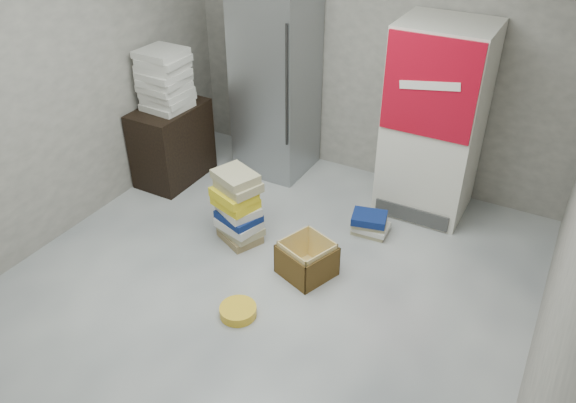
% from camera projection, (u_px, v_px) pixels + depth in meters
% --- Properties ---
extents(ground, '(5.00, 5.00, 0.00)m').
position_uv_depth(ground, '(241.00, 313.00, 4.30)').
color(ground, silver).
rests_on(ground, ground).
extents(room_shell, '(4.04, 5.04, 2.82)m').
position_uv_depth(room_shell, '(227.00, 92.00, 3.32)').
color(room_shell, '#A19B91').
rests_on(room_shell, ground).
extents(steel_fridge, '(0.70, 0.72, 1.90)m').
position_uv_depth(steel_fridge, '(276.00, 84.00, 5.71)').
color(steel_fridge, '#929599').
rests_on(steel_fridge, ground).
extents(coke_cooler, '(0.80, 0.73, 1.80)m').
position_uv_depth(coke_cooler, '(434.00, 122.00, 5.06)').
color(coke_cooler, silver).
rests_on(coke_cooler, ground).
extents(wood_shelf, '(0.50, 0.80, 0.80)m').
position_uv_depth(wood_shelf, '(172.00, 143.00, 5.81)').
color(wood_shelf, black).
rests_on(wood_shelf, ground).
extents(supply_box_stack, '(0.44, 0.44, 0.58)m').
position_uv_depth(supply_box_stack, '(165.00, 80.00, 5.43)').
color(supply_box_stack, beige).
rests_on(supply_box_stack, wood_shelf).
extents(phonebook_stack_main, '(0.47, 0.43, 0.69)m').
position_uv_depth(phonebook_stack_main, '(238.00, 208.00, 4.90)').
color(phonebook_stack_main, olive).
rests_on(phonebook_stack_main, ground).
extents(phonebook_stack_side, '(0.36, 0.32, 0.21)m').
position_uv_depth(phonebook_stack_side, '(370.00, 224.00, 5.12)').
color(phonebook_stack_side, tan).
rests_on(phonebook_stack_side, ground).
extents(cardboard_box, '(0.50, 0.50, 0.31)m').
position_uv_depth(cardboard_box, '(307.00, 261.00, 4.63)').
color(cardboard_box, yellow).
rests_on(cardboard_box, ground).
extents(bucket_lid, '(0.29, 0.29, 0.08)m').
position_uv_depth(bucket_lid, '(238.00, 311.00, 4.27)').
color(bucket_lid, yellow).
rests_on(bucket_lid, ground).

